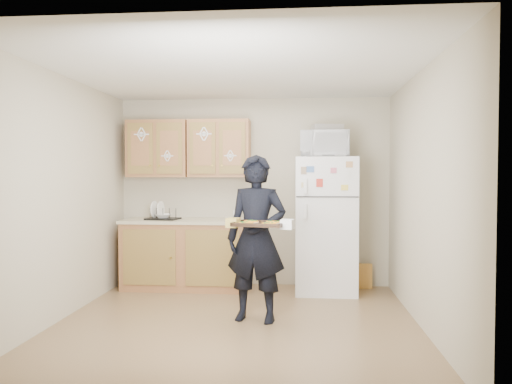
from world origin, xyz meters
TOP-DOWN VIEW (x-y plane):
  - floor at (0.00, 0.00)m, footprint 3.60×3.60m
  - ceiling at (0.00, 0.00)m, footprint 3.60×3.60m
  - wall_back at (0.00, 1.80)m, footprint 3.60×0.04m
  - wall_front at (0.00, -1.80)m, footprint 3.60×0.04m
  - wall_left at (-1.80, 0.00)m, footprint 0.04×3.60m
  - wall_right at (1.80, 0.00)m, footprint 0.04×3.60m
  - refrigerator at (0.95, 1.43)m, footprint 0.75×0.70m
  - base_cabinet at (-0.85, 1.48)m, footprint 1.60×0.60m
  - countertop at (-0.85, 1.48)m, footprint 1.64×0.64m
  - upper_cab_left at (-1.25, 1.61)m, footprint 0.80×0.33m
  - upper_cab_right at (-0.43, 1.61)m, footprint 0.80×0.33m
  - cereal_box at (1.47, 1.67)m, footprint 0.20×0.07m
  - person at (0.19, 0.11)m, footprint 0.68×0.51m
  - baking_tray at (0.25, -0.18)m, footprint 0.53×0.43m
  - pizza_front_left at (0.12, -0.24)m, footprint 0.16×0.16m
  - pizza_front_right at (0.34, -0.28)m, footprint 0.16×0.16m
  - pizza_back_left at (0.15, -0.08)m, footprint 0.16×0.16m
  - pizza_back_right at (0.37, -0.13)m, footprint 0.16×0.16m
  - microwave at (0.93, 1.38)m, footprint 0.60×0.41m
  - foil_pan at (0.96, 1.41)m, footprint 0.41×0.32m
  - dish_rack at (-1.15, 1.45)m, footprint 0.44×0.35m
  - bowl at (-1.15, 1.45)m, footprint 0.25×0.25m
  - soap_bottle at (-0.17, 1.35)m, footprint 0.10×0.11m

SIDE VIEW (x-z plane):
  - floor at x=0.00m, z-range 0.00..0.00m
  - cereal_box at x=1.47m, z-range 0.00..0.32m
  - base_cabinet at x=-0.85m, z-range 0.00..0.86m
  - person at x=0.19m, z-range 0.00..1.68m
  - refrigerator at x=0.95m, z-range 0.00..1.70m
  - countertop at x=-0.85m, z-range 0.86..0.90m
  - bowl at x=-1.15m, z-range 0.92..0.97m
  - dish_rack at x=-1.15m, z-range 0.90..1.06m
  - soap_bottle at x=-0.17m, z-range 0.90..1.09m
  - baking_tray at x=0.25m, z-range 0.99..1.03m
  - pizza_front_left at x=0.12m, z-range 1.02..1.04m
  - pizza_front_right at x=0.34m, z-range 1.02..1.04m
  - pizza_back_left at x=0.15m, z-range 1.02..1.04m
  - pizza_back_right at x=0.37m, z-range 1.02..1.04m
  - wall_back at x=0.00m, z-range 0.00..2.50m
  - wall_front at x=0.00m, z-range 0.00..2.50m
  - wall_left at x=-1.80m, z-range 0.00..2.50m
  - wall_right at x=1.80m, z-range 0.00..2.50m
  - upper_cab_left at x=-1.25m, z-range 1.45..2.20m
  - upper_cab_right at x=-0.43m, z-range 1.45..2.20m
  - microwave at x=0.93m, z-range 1.70..2.03m
  - foil_pan at x=0.96m, z-range 2.03..2.11m
  - ceiling at x=0.00m, z-range 2.50..2.50m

